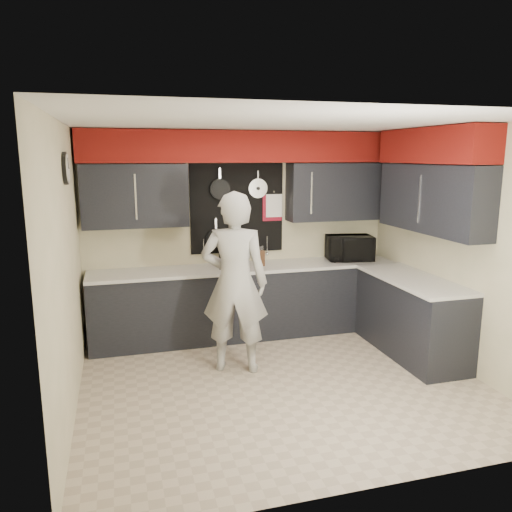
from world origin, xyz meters
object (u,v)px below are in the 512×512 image
object	(u,v)px
knife_block	(261,258)
utensil_crock	(230,260)
person	(235,283)
microwave	(349,248)
coffee_maker	(227,254)

from	to	relation	value
knife_block	utensil_crock	xyz separation A→B (m)	(-0.38, 0.08, -0.01)
knife_block	person	distance (m)	1.11
microwave	knife_block	distance (m)	1.25
microwave	coffee_maker	xyz separation A→B (m)	(-1.67, -0.00, 0.01)
microwave	coffee_maker	distance (m)	1.67
person	knife_block	bearing A→B (deg)	-100.56
person	microwave	bearing A→B (deg)	-131.55
knife_block	person	bearing A→B (deg)	-120.91
microwave	utensil_crock	size ratio (longest dim) A/B	3.46
coffee_maker	knife_block	bearing A→B (deg)	15.89
microwave	knife_block	xyz separation A→B (m)	(-1.25, -0.03, -0.06)
utensil_crock	person	distance (m)	1.05
microwave	coffee_maker	world-z (taller)	coffee_maker
coffee_maker	utensil_crock	bearing A→B (deg)	66.42
coffee_maker	person	distance (m)	1.00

